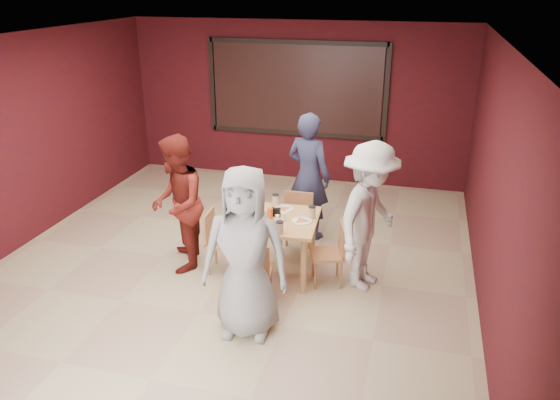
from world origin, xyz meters
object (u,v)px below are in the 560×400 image
(chair_back, at_px, (297,219))
(diner_back, at_px, (309,176))
(diner_left, at_px, (177,204))
(chair_left, at_px, (218,238))
(diner_right, at_px, (369,217))
(dining_table, at_px, (277,226))
(chair_right, at_px, (333,250))
(chair_front, at_px, (254,269))
(diner_front, at_px, (245,253))

(chair_back, xyz_separation_m, diner_back, (0.04, 0.52, 0.44))
(diner_left, bearing_deg, chair_left, 73.02)
(diner_back, height_order, diner_right, diner_back)
(dining_table, height_order, diner_back, diner_back)
(dining_table, xyz_separation_m, chair_right, (0.69, -0.03, -0.23))
(diner_left, height_order, diner_right, diner_right)
(dining_table, distance_m, diner_back, 1.22)
(chair_right, distance_m, diner_back, 1.43)
(chair_back, distance_m, diner_back, 0.68)
(chair_front, distance_m, diner_left, 1.38)
(diner_back, bearing_deg, chair_right, 134.44)
(chair_left, xyz_separation_m, diner_left, (-0.51, -0.03, 0.41))
(diner_front, height_order, diner_left, diner_front)
(chair_back, relative_size, chair_left, 1.03)
(chair_left, distance_m, diner_front, 1.43)
(diner_left, bearing_deg, dining_table, 75.31)
(chair_right, distance_m, diner_front, 1.45)
(diner_front, relative_size, diner_left, 1.05)
(diner_front, height_order, diner_back, diner_front)
(dining_table, height_order, chair_back, dining_table)
(diner_back, bearing_deg, diner_left, 63.35)
(chair_right, bearing_deg, chair_left, -177.66)
(chair_back, distance_m, diner_left, 1.60)
(diner_front, distance_m, diner_back, 2.42)
(diner_right, bearing_deg, chair_right, 117.11)
(dining_table, distance_m, chair_left, 0.78)
(chair_left, height_order, chair_right, chair_left)
(chair_right, bearing_deg, chair_front, -138.81)
(diner_right, bearing_deg, diner_front, 157.53)
(chair_front, bearing_deg, chair_right, 41.19)
(dining_table, xyz_separation_m, diner_front, (0.00, -1.22, 0.24))
(chair_front, relative_size, diner_left, 0.45)
(diner_left, xyz_separation_m, diner_right, (2.34, 0.15, 0.03))
(chair_front, distance_m, chair_right, 1.02)
(dining_table, relative_size, chair_left, 1.29)
(chair_back, bearing_deg, chair_right, -49.44)
(chair_right, height_order, diner_front, diner_front)
(diner_left, bearing_deg, chair_front, 43.26)
(chair_back, height_order, diner_back, diner_back)
(diner_back, bearing_deg, dining_table, 103.69)
(chair_right, bearing_deg, diner_left, -177.45)
(diner_left, bearing_deg, diner_back, 113.60)
(diner_right, bearing_deg, diner_left, 112.27)
(diner_back, bearing_deg, chair_front, 103.57)
(diner_front, bearing_deg, dining_table, 84.74)
(diner_back, bearing_deg, chair_left, 75.59)
(chair_front, bearing_deg, chair_left, 137.35)
(chair_back, distance_m, chair_right, 0.94)
(chair_left, distance_m, diner_left, 0.65)
(chair_left, height_order, diner_left, diner_left)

